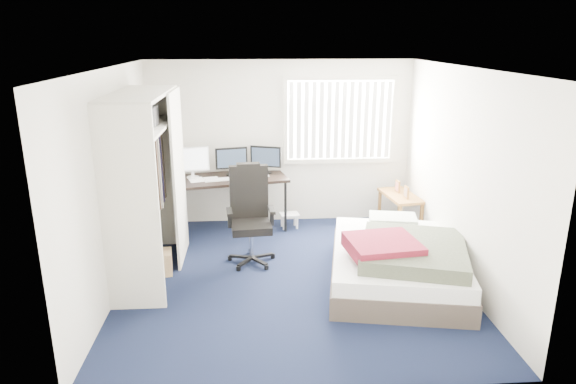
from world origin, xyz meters
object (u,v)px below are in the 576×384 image
Objects in this scene: desk at (230,176)px; bed at (398,261)px; office_chair at (250,225)px; nightstand at (400,199)px.

desk is 0.79× the size of bed.
office_chair reaches higher than bed.
desk is at bearing 104.42° from office_chair.
office_chair is (0.30, -1.17, -0.35)m from desk.
office_chair is at bearing -158.12° from nightstand.
desk is 1.40× the size of office_chair.
nightstand reaches higher than bed.
bed is (2.04, -1.96, -0.55)m from desk.
bed is (-0.50, -1.69, -0.22)m from nightstand.
nightstand is at bearing 73.64° from bed.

